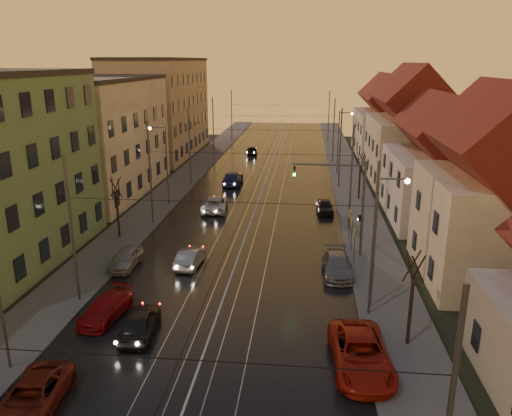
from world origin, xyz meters
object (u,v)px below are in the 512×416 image
(driving_car_2, at_px, (215,204))
(driving_car_4, at_px, (252,150))
(parked_left_2, at_px, (106,308))
(street_lamp_1, at_px, (381,229))
(driving_car_1, at_px, (191,257))
(parked_right_2, at_px, (325,206))
(driving_car_0, at_px, (140,322))
(driving_car_3, at_px, (233,178))
(traffic_light_mast, at_px, (350,197))
(parked_right_0, at_px, (361,353))
(parked_right_1, at_px, (337,265))
(parked_left_1, at_px, (32,397))
(street_lamp_2, at_px, (164,157))
(parked_left_3, at_px, (126,258))
(street_lamp_3, at_px, (341,136))

(driving_car_2, xyz_separation_m, driving_car_4, (0.31, 30.23, -0.04))
(driving_car_2, relative_size, parked_left_2, 1.19)
(street_lamp_1, relative_size, driving_car_2, 1.57)
(street_lamp_1, relative_size, driving_car_4, 2.03)
(driving_car_1, relative_size, parked_right_2, 1.04)
(street_lamp_1, distance_m, driving_car_0, 14.16)
(driving_car_0, xyz_separation_m, driving_car_3, (0.07, 33.51, 0.05))
(traffic_light_mast, xyz_separation_m, parked_right_0, (-0.39, -14.22, -3.81))
(parked_right_1, bearing_deg, parked_right_2, 89.87)
(driving_car_4, xyz_separation_m, parked_right_0, (11.15, -55.02, 0.12))
(parked_left_1, height_order, parked_right_0, parked_right_0)
(driving_car_2, relative_size, parked_left_1, 1.09)
(traffic_light_mast, bearing_deg, driving_car_0, -133.71)
(traffic_light_mast, height_order, driving_car_1, traffic_light_mast)
(parked_right_0, bearing_deg, driving_car_1, 129.88)
(street_lamp_2, distance_m, driving_car_1, 16.65)
(driving_car_2, height_order, parked_left_3, driving_car_2)
(parked_left_3, xyz_separation_m, parked_right_2, (14.31, 14.58, -0.03))
(driving_car_3, height_order, parked_right_0, parked_right_0)
(parked_right_2, bearing_deg, street_lamp_1, -86.08)
(parked_right_1, xyz_separation_m, parked_right_2, (-0.39, 14.33, -0.04))
(street_lamp_3, xyz_separation_m, traffic_light_mast, (-1.11, -28.00, -0.29))
(street_lamp_3, height_order, parked_right_1, street_lamp_3)
(driving_car_1, relative_size, driving_car_3, 0.74)
(parked_left_1, bearing_deg, driving_car_3, 82.23)
(street_lamp_2, xyz_separation_m, driving_car_0, (5.37, -24.27, -4.17))
(street_lamp_3, relative_size, traffic_light_mast, 1.11)
(street_lamp_3, bearing_deg, traffic_light_mast, -92.27)
(traffic_light_mast, height_order, parked_right_1, traffic_light_mast)
(driving_car_4, relative_size, parked_right_0, 0.69)
(street_lamp_3, height_order, parked_right_2, street_lamp_3)
(parked_left_2, bearing_deg, parked_right_2, 66.59)
(driving_car_4, distance_m, parked_right_2, 31.61)
(parked_left_2, bearing_deg, street_lamp_1, 17.66)
(driving_car_3, bearing_deg, parked_right_2, 132.64)
(street_lamp_2, distance_m, driving_car_4, 29.63)
(driving_car_0, bearing_deg, parked_right_2, -119.55)
(driving_car_2, xyz_separation_m, parked_left_2, (-2.34, -21.34, -0.09))
(traffic_light_mast, bearing_deg, driving_car_4, 105.79)
(parked_left_2, bearing_deg, traffic_light_mast, 44.57)
(street_lamp_2, distance_m, driving_car_0, 25.20)
(driving_car_0, height_order, driving_car_4, driving_car_0)
(street_lamp_3, bearing_deg, street_lamp_2, -138.69)
(driving_car_1, xyz_separation_m, driving_car_2, (-0.73, 13.52, 0.07))
(parked_right_1, bearing_deg, parked_left_1, -132.95)
(driving_car_0, relative_size, parked_left_1, 0.89)
(parked_left_2, bearing_deg, street_lamp_2, 104.63)
(driving_car_2, bearing_deg, street_lamp_2, -21.20)
(parked_left_1, distance_m, parked_right_1, 20.16)
(driving_car_0, xyz_separation_m, parked_left_3, (-3.87, 8.59, -0.05))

